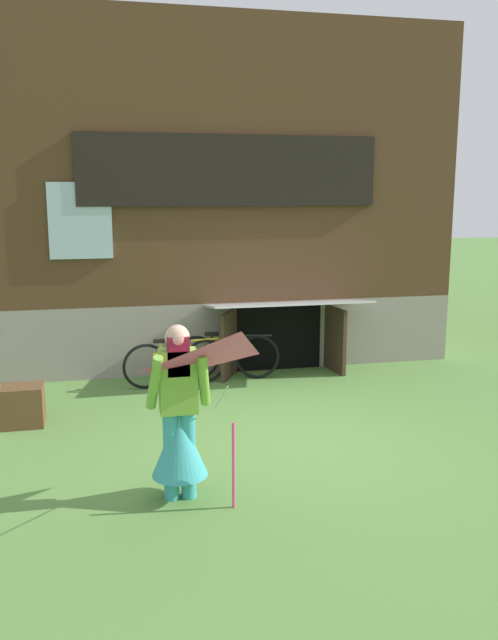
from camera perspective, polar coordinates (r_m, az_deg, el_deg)
ground_plane at (r=7.83m, az=2.70°, el=-10.15°), size 60.00×60.00×0.00m
log_house at (r=12.89m, az=-3.92°, el=10.46°), size 7.44×6.52×5.42m
person at (r=6.20m, az=-6.01°, el=-9.11°), size 0.61×0.53×1.65m
kite at (r=5.56m, az=-0.66°, el=-5.15°), size 1.09×1.14×1.53m
bicycle_black at (r=10.12m, az=-1.90°, el=-3.12°), size 1.59×0.29×0.73m
bicycle_yellow at (r=9.83m, az=-6.30°, el=-3.64°), size 1.56×0.25×0.72m
wooden_crate at (r=8.63m, az=-18.82°, el=-6.96°), size 0.50×0.42×0.50m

